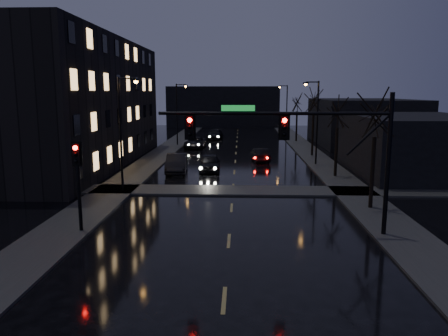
# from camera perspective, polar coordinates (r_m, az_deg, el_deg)

# --- Properties ---
(ground) EXTENTS (160.00, 160.00, 0.00)m
(ground) POSITION_cam_1_polar(r_m,az_deg,el_deg) (13.82, -0.33, -20.60)
(ground) COLOR black
(ground) RESTS_ON ground
(sidewalk_left) EXTENTS (3.00, 140.00, 0.12)m
(sidewalk_left) POSITION_cam_1_polar(r_m,az_deg,el_deg) (48.26, -8.62, 1.55)
(sidewalk_left) COLOR #2D2D2B
(sidewalk_left) RESTS_ON ground
(sidewalk_right) EXTENTS (3.00, 140.00, 0.12)m
(sidewalk_right) POSITION_cam_1_polar(r_m,az_deg,el_deg) (48.07, 11.72, 1.42)
(sidewalk_right) COLOR #2D2D2B
(sidewalk_right) RESTS_ON ground
(sidewalk_cross) EXTENTS (40.00, 3.00, 0.12)m
(sidewalk_cross) POSITION_cam_1_polar(r_m,az_deg,el_deg) (31.19, 1.17, -2.95)
(sidewalk_cross) COLOR #2D2D2B
(sidewalk_cross) RESTS_ON ground
(apartment_block) EXTENTS (12.00, 30.00, 12.00)m
(apartment_block) POSITION_cam_1_polar(r_m,az_deg,el_deg) (45.23, -20.13, 8.07)
(apartment_block) COLOR black
(apartment_block) RESTS_ON ground
(commercial_right_near) EXTENTS (10.00, 14.00, 5.00)m
(commercial_right_near) POSITION_cam_1_polar(r_m,az_deg,el_deg) (40.99, 23.63, 2.79)
(commercial_right_near) COLOR black
(commercial_right_near) RESTS_ON ground
(commercial_right_far) EXTENTS (12.00, 18.00, 6.00)m
(commercial_right_far) POSITION_cam_1_polar(r_m,az_deg,el_deg) (62.25, 17.62, 5.79)
(commercial_right_far) COLOR black
(commercial_right_far) RESTS_ON ground
(far_block) EXTENTS (22.00, 10.00, 8.00)m
(far_block) POSITION_cam_1_polar(r_m,az_deg,el_deg) (90.01, -0.06, 8.04)
(far_block) COLOR black
(far_block) RESTS_ON ground
(signal_mast) EXTENTS (11.11, 0.41, 7.00)m
(signal_mast) POSITION_cam_1_polar(r_m,az_deg,el_deg) (21.26, 11.19, 3.94)
(signal_mast) COLOR black
(signal_mast) RESTS_ON ground
(signal_pole_left) EXTENTS (0.35, 0.41, 4.53)m
(signal_pole_left) POSITION_cam_1_polar(r_m,az_deg,el_deg) (22.73, -18.53, -0.73)
(signal_pole_left) COLOR black
(signal_pole_left) RESTS_ON ground
(tree_near) EXTENTS (3.52, 3.52, 8.08)m
(tree_near) POSITION_cam_1_polar(r_m,az_deg,el_deg) (27.07, 19.27, 7.70)
(tree_near) COLOR black
(tree_near) RESTS_ON ground
(tree_mid_a) EXTENTS (3.30, 3.30, 7.58)m
(tree_mid_a) POSITION_cam_1_polar(r_m,az_deg,el_deg) (36.76, 14.69, 7.77)
(tree_mid_a) COLOR black
(tree_mid_a) RESTS_ON ground
(tree_mid_b) EXTENTS (3.74, 3.74, 8.59)m
(tree_mid_b) POSITION_cam_1_polar(r_m,az_deg,el_deg) (48.54, 11.68, 9.27)
(tree_mid_b) COLOR black
(tree_mid_b) RESTS_ON ground
(tree_far) EXTENTS (3.43, 3.43, 7.88)m
(tree_far) POSITION_cam_1_polar(r_m,az_deg,el_deg) (62.40, 9.56, 8.94)
(tree_far) COLOR black
(tree_far) RESTS_ON ground
(streetlight_l_near) EXTENTS (1.53, 0.28, 8.00)m
(streetlight_l_near) POSITION_cam_1_polar(r_m,az_deg,el_deg) (31.06, -13.02, 5.55)
(streetlight_l_near) COLOR black
(streetlight_l_near) RESTS_ON ground
(streetlight_l_far) EXTENTS (1.53, 0.28, 8.00)m
(streetlight_l_far) POSITION_cam_1_polar(r_m,az_deg,el_deg) (57.51, -5.97, 7.67)
(streetlight_l_far) COLOR black
(streetlight_l_far) RESTS_ON ground
(streetlight_r_mid) EXTENTS (1.53, 0.28, 8.00)m
(streetlight_r_mid) POSITION_cam_1_polar(r_m,az_deg,el_deg) (42.54, 11.81, 6.72)
(streetlight_r_mid) COLOR black
(streetlight_r_mid) RESTS_ON ground
(streetlight_r_far) EXTENTS (1.53, 0.28, 8.00)m
(streetlight_r_far) POSITION_cam_1_polar(r_m,az_deg,el_deg) (70.28, 8.03, 8.03)
(streetlight_r_far) COLOR black
(streetlight_r_far) RESTS_ON ground
(oncoming_car_a) EXTENTS (1.99, 4.55, 1.52)m
(oncoming_car_a) POSITION_cam_1_polar(r_m,az_deg,el_deg) (38.89, -1.89, 0.69)
(oncoming_car_a) COLOR black
(oncoming_car_a) RESTS_ON ground
(oncoming_car_b) EXTENTS (2.11, 5.07, 1.63)m
(oncoming_car_b) POSITION_cam_1_polar(r_m,az_deg,el_deg) (38.53, -6.19, 0.63)
(oncoming_car_b) COLOR black
(oncoming_car_b) RESTS_ON ground
(oncoming_car_c) EXTENTS (2.61, 5.14, 1.39)m
(oncoming_car_c) POSITION_cam_1_polar(r_m,az_deg,el_deg) (55.14, -3.77, 3.35)
(oncoming_car_c) COLOR black
(oncoming_car_c) RESTS_ON ground
(oncoming_car_d) EXTENTS (2.54, 5.13, 1.43)m
(oncoming_car_d) POSITION_cam_1_polar(r_m,az_deg,el_deg) (65.01, -1.21, 4.40)
(oncoming_car_d) COLOR black
(oncoming_car_d) RESTS_ON ground
(lead_car) EXTENTS (1.97, 4.27, 1.36)m
(lead_car) POSITION_cam_1_polar(r_m,az_deg,el_deg) (44.49, 4.74, 1.73)
(lead_car) COLOR black
(lead_car) RESTS_ON ground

